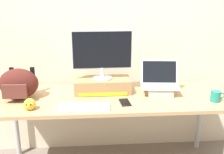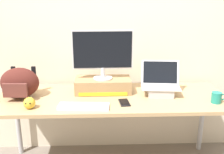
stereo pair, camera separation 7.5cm
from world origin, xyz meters
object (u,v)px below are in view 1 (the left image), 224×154
(cell_phone, at_px, (125,102))
(plush_toy, at_px, (30,104))
(messenger_backpack, at_px, (19,84))
(coffee_mug, at_px, (216,96))
(desktop_monitor, at_px, (102,53))
(toner_box_yellow, at_px, (102,85))
(external_keyboard, at_px, (85,107))
(open_laptop, at_px, (160,87))

(cell_phone, xyz_separation_m, plush_toy, (-0.76, -0.08, 0.04))
(messenger_backpack, bearing_deg, coffee_mug, -4.55)
(coffee_mug, height_order, plush_toy, same)
(desktop_monitor, relative_size, cell_phone, 3.40)
(cell_phone, bearing_deg, toner_box_yellow, 115.37)
(external_keyboard, xyz_separation_m, plush_toy, (-0.43, 0.00, 0.03))
(messenger_backpack, bearing_deg, toner_box_yellow, 10.83)
(open_laptop, height_order, cell_phone, open_laptop)
(coffee_mug, height_order, cell_phone, coffee_mug)
(open_laptop, distance_m, plush_toy, 1.13)
(toner_box_yellow, xyz_separation_m, cell_phone, (0.18, -0.29, -0.06))
(open_laptop, relative_size, cell_phone, 2.23)
(external_keyboard, bearing_deg, coffee_mug, 7.21)
(open_laptop, xyz_separation_m, messenger_backpack, (-1.24, -0.02, 0.07))
(toner_box_yellow, distance_m, open_laptop, 0.52)
(messenger_backpack, distance_m, coffee_mug, 1.68)
(plush_toy, bearing_deg, open_laptop, 13.93)
(open_laptop, relative_size, external_keyboard, 0.86)
(open_laptop, bearing_deg, desktop_monitor, 175.71)
(toner_box_yellow, height_order, cell_phone, toner_box_yellow)
(open_laptop, xyz_separation_m, plush_toy, (-1.10, -0.27, -0.02))
(desktop_monitor, bearing_deg, open_laptop, -11.38)
(external_keyboard, relative_size, plush_toy, 4.50)
(open_laptop, relative_size, plush_toy, 3.89)
(open_laptop, height_order, external_keyboard, open_laptop)
(desktop_monitor, xyz_separation_m, open_laptop, (0.51, -0.09, -0.30))
(toner_box_yellow, height_order, open_laptop, open_laptop)
(external_keyboard, distance_m, plush_toy, 0.43)
(external_keyboard, distance_m, coffee_mug, 1.10)
(coffee_mug, xyz_separation_m, cell_phone, (-0.77, 0.02, -0.04))
(coffee_mug, bearing_deg, toner_box_yellow, 162.01)
(messenger_backpack, xyz_separation_m, coffee_mug, (1.66, -0.20, -0.09))
(coffee_mug, bearing_deg, messenger_backpack, 173.31)
(toner_box_yellow, height_order, messenger_backpack, messenger_backpack)
(messenger_backpack, relative_size, plush_toy, 3.72)
(coffee_mug, bearing_deg, plush_toy, -177.83)
(toner_box_yellow, relative_size, messenger_backpack, 1.48)
(coffee_mug, distance_m, plush_toy, 1.52)
(coffee_mug, distance_m, cell_phone, 0.77)
(toner_box_yellow, relative_size, open_laptop, 1.42)
(open_laptop, height_order, coffee_mug, open_laptop)
(toner_box_yellow, bearing_deg, cell_phone, -58.44)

